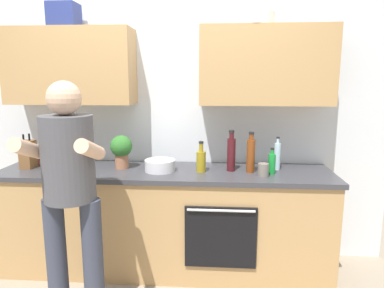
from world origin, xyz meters
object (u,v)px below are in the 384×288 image
(cup_ceramic, at_px, (40,158))
(cup_stoneware, at_px, (263,170))
(mixing_bowl, at_px, (160,165))
(potted_herb, at_px, (121,149))
(bottle_wine, at_px, (231,153))
(person_standing, at_px, (69,184))
(bottle_soda, at_px, (272,163))
(bottle_water, at_px, (277,156))
(knife_block, at_px, (28,154))
(bottle_oil, at_px, (201,160))
(bottle_vinegar, at_px, (251,155))
(bottle_soy, at_px, (52,153))
(grocery_bag_rice, at_px, (59,158))

(cup_ceramic, height_order, cup_stoneware, cup_stoneware)
(cup_ceramic, relative_size, mixing_bowl, 0.35)
(cup_stoneware, xyz_separation_m, potted_herb, (-1.20, 0.17, 0.12))
(bottle_wine, height_order, potted_herb, bottle_wine)
(person_standing, bearing_deg, potted_herb, 78.96)
(bottle_soda, bearing_deg, cup_ceramic, 173.98)
(bottle_water, distance_m, cup_stoneware, 0.27)
(bottle_soda, relative_size, knife_block, 0.72)
(bottle_water, distance_m, mixing_bowl, 1.00)
(bottle_oil, relative_size, bottle_water, 0.91)
(person_standing, height_order, bottle_vinegar, person_standing)
(bottle_soy, distance_m, bottle_vinegar, 1.83)
(person_standing, relative_size, mixing_bowl, 6.45)
(bottle_oil, xyz_separation_m, potted_herb, (-0.69, 0.07, 0.07))
(grocery_bag_rice, bearing_deg, bottle_vinegar, 0.86)
(person_standing, bearing_deg, cup_stoneware, 23.17)
(bottle_wine, height_order, bottle_soda, bottle_wine)
(cup_stoneware, relative_size, grocery_bag_rice, 0.49)
(cup_stoneware, distance_m, potted_herb, 1.22)
(bottle_soy, bearing_deg, potted_herb, -13.32)
(bottle_wine, bearing_deg, grocery_bag_rice, -177.64)
(bottle_water, height_order, mixing_bowl, bottle_water)
(person_standing, height_order, bottle_soda, person_standing)
(grocery_bag_rice, bearing_deg, bottle_soda, -0.51)
(knife_block, bearing_deg, bottle_vinegar, -0.18)
(mixing_bowl, relative_size, knife_block, 0.86)
(bottle_vinegar, xyz_separation_m, bottle_oil, (-0.41, -0.02, -0.05))
(grocery_bag_rice, bearing_deg, potted_herb, 8.31)
(bottle_soda, bearing_deg, mixing_bowl, 178.52)
(bottle_water, bearing_deg, mixing_bowl, -173.24)
(bottle_water, bearing_deg, potted_herb, -177.94)
(mixing_bowl, bearing_deg, bottle_soda, -1.48)
(cup_ceramic, relative_size, cup_stoneware, 0.85)
(cup_ceramic, height_order, knife_block, knife_block)
(bottle_vinegar, distance_m, potted_herb, 1.11)
(bottle_soy, bearing_deg, cup_ceramic, -159.06)
(bottle_soy, relative_size, grocery_bag_rice, 1.10)
(bottle_vinegar, height_order, bottle_oil, bottle_vinegar)
(cup_stoneware, distance_m, knife_block, 2.02)
(bottle_wine, bearing_deg, bottle_soy, 173.66)
(bottle_vinegar, distance_m, cup_ceramic, 1.93)
(bottle_oil, distance_m, knife_block, 1.52)
(bottle_soda, relative_size, grocery_bag_rice, 1.00)
(grocery_bag_rice, bearing_deg, bottle_wine, 2.36)
(bottle_oil, bearing_deg, bottle_soy, 170.32)
(knife_block, bearing_deg, cup_stoneware, -3.57)
(bottle_wine, distance_m, bottle_soy, 1.66)
(bottle_soy, xyz_separation_m, cup_stoneware, (1.90, -0.34, -0.04))
(mixing_bowl, bearing_deg, person_standing, -126.01)
(bottle_vinegar, relative_size, cup_stoneware, 3.23)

